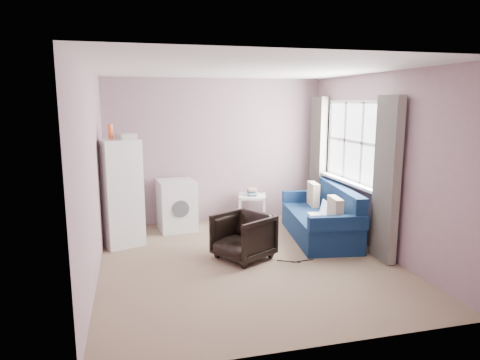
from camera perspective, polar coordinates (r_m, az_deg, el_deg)
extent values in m
cube|color=#8E755D|center=(5.82, 0.99, -10.90)|extent=(3.80, 4.20, 0.02)
cube|color=silver|center=(5.44, 1.08, 14.68)|extent=(3.80, 4.20, 0.02)
cube|color=gray|center=(7.53, -3.20, 3.87)|extent=(3.80, 0.02, 2.50)
cube|color=gray|center=(3.54, 10.06, -3.74)|extent=(3.80, 0.02, 2.50)
cube|color=gray|center=(5.32, -19.23, 0.58)|extent=(0.02, 4.20, 2.50)
cube|color=gray|center=(6.26, 18.16, 2.04)|extent=(0.02, 4.20, 2.50)
cube|color=white|center=(6.82, 14.99, 4.97)|extent=(0.01, 1.60, 1.20)
imported|color=black|center=(5.81, 0.44, -7.24)|extent=(0.87, 0.89, 0.68)
cube|color=white|center=(6.53, -15.75, -1.63)|extent=(0.70, 0.70, 1.57)
cube|color=#505458|center=(6.67, -13.45, -3.06)|extent=(0.19, 0.47, 0.02)
cube|color=#505458|center=(6.76, -14.22, 0.98)|extent=(0.03, 0.03, 0.45)
cube|color=white|center=(6.55, -13.53, 1.26)|extent=(0.14, 0.35, 0.54)
cylinder|color=orange|center=(6.43, -16.88, 6.19)|extent=(0.09, 0.09, 0.22)
cube|color=beige|center=(6.37, -14.92, 5.64)|extent=(0.32, 0.34, 0.08)
cube|color=white|center=(7.18, -8.44, -3.33)|extent=(0.65, 0.65, 0.83)
cube|color=#505458|center=(7.08, -8.48, -0.33)|extent=(0.60, 0.59, 0.05)
cylinder|color=#505458|center=(6.89, -7.91, -3.84)|extent=(0.27, 0.05, 0.27)
cube|color=white|center=(7.42, 1.64, -2.21)|extent=(0.57, 0.57, 0.04)
cube|color=white|center=(7.53, 1.63, -5.35)|extent=(0.57, 0.57, 0.04)
cube|color=white|center=(7.48, 0.03, -3.91)|extent=(0.17, 0.45, 0.51)
cube|color=white|center=(7.48, 3.23, -3.94)|extent=(0.17, 0.45, 0.51)
cube|color=#1F5084|center=(7.42, 1.64, -1.95)|extent=(0.21, 0.26, 0.03)
cube|color=tan|center=(7.41, 1.74, -1.72)|extent=(0.20, 0.25, 0.03)
cube|color=#1F5084|center=(7.41, 1.57, -1.48)|extent=(0.22, 0.26, 0.03)
cube|color=tan|center=(7.39, 1.71, -1.26)|extent=(0.19, 0.25, 0.03)
cube|color=navy|center=(6.82, 10.53, -6.05)|extent=(1.06, 1.84, 0.39)
cube|color=navy|center=(6.82, 13.26, -2.63)|extent=(0.42, 1.75, 0.43)
cube|color=navy|center=(5.97, 12.93, -5.61)|extent=(0.83, 0.25, 0.19)
cube|color=navy|center=(7.53, 8.79, -2.15)|extent=(0.83, 0.25, 0.19)
cube|color=beige|center=(6.22, 12.55, -4.04)|extent=(0.17, 0.40, 0.39)
cube|color=beige|center=(7.26, 9.74, -1.87)|extent=(0.17, 0.40, 0.39)
cube|color=white|center=(6.66, 10.19, -4.62)|extent=(0.26, 0.35, 0.02)
cube|color=silver|center=(6.66, 11.22, -3.66)|extent=(0.10, 0.32, 0.21)
cube|color=white|center=(6.87, 14.25, -0.27)|extent=(0.14, 1.70, 0.04)
cube|color=white|center=(6.89, 14.62, 0.00)|extent=(0.02, 1.68, 0.05)
cube|color=white|center=(6.81, 14.86, 4.97)|extent=(0.02, 1.68, 0.05)
cube|color=white|center=(6.79, 15.09, 10.02)|extent=(0.02, 1.68, 0.05)
cube|color=white|center=(6.13, 18.47, 4.21)|extent=(0.02, 0.05, 1.20)
cube|color=white|center=(6.58, 15.98, 4.73)|extent=(0.02, 0.05, 1.20)
cube|color=white|center=(7.05, 13.81, 5.18)|extent=(0.02, 0.05, 1.20)
cube|color=white|center=(7.52, 11.90, 5.57)|extent=(0.02, 0.05, 1.20)
cube|color=beige|center=(5.90, 18.96, 0.03)|extent=(0.12, 0.46, 2.18)
cube|color=beige|center=(7.77, 10.29, 2.81)|extent=(0.12, 0.46, 2.18)
cylinder|color=black|center=(5.88, 8.35, -10.62)|extent=(0.32, 0.05, 0.01)
cylinder|color=black|center=(5.84, 6.50, -10.72)|extent=(0.28, 0.17, 0.01)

